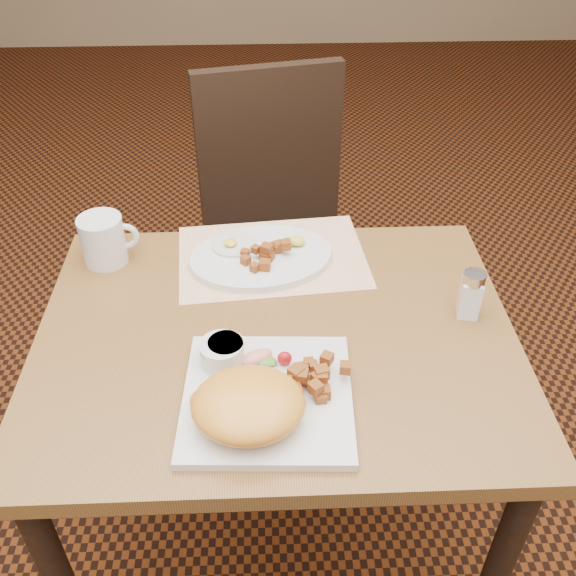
# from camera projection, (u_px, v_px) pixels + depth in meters

# --- Properties ---
(ground) EXTENTS (8.00, 8.00, 0.00)m
(ground) POSITION_uv_depth(u_px,v_px,m) (280.00, 545.00, 1.67)
(ground) COLOR black
(ground) RESTS_ON ground
(table) EXTENTS (0.90, 0.70, 0.75)m
(table) POSITION_uv_depth(u_px,v_px,m) (277.00, 373.00, 1.27)
(table) COLOR brown
(table) RESTS_ON ground
(chair_far) EXTENTS (0.50, 0.51, 0.97)m
(chair_far) POSITION_uv_depth(u_px,v_px,m) (279.00, 225.00, 1.87)
(chair_far) COLOR black
(chair_far) RESTS_ON ground
(placemat) EXTENTS (0.42, 0.31, 0.00)m
(placemat) POSITION_uv_depth(u_px,v_px,m) (272.00, 257.00, 1.39)
(placemat) COLOR white
(placemat) RESTS_ON table
(plate_square) EXTENTS (0.29, 0.29, 0.02)m
(plate_square) POSITION_uv_depth(u_px,v_px,m) (268.00, 397.00, 1.07)
(plate_square) COLOR silver
(plate_square) RESTS_ON table
(plate_oval) EXTENTS (0.34, 0.28, 0.02)m
(plate_oval) POSITION_uv_depth(u_px,v_px,m) (261.00, 257.00, 1.37)
(plate_oval) COLOR silver
(plate_oval) RESTS_ON placemat
(hollandaise_mound) EXTENTS (0.19, 0.16, 0.07)m
(hollandaise_mound) POSITION_uv_depth(u_px,v_px,m) (247.00, 405.00, 1.00)
(hollandaise_mound) COLOR gold
(hollandaise_mound) RESTS_ON plate_square
(ramekin) EXTENTS (0.08, 0.08, 0.04)m
(ramekin) POSITION_uv_depth(u_px,v_px,m) (222.00, 352.00, 1.11)
(ramekin) COLOR silver
(ramekin) RESTS_ON plate_square
(garnish_sq) EXTENTS (0.10, 0.05, 0.03)m
(garnish_sq) POSITION_uv_depth(u_px,v_px,m) (265.00, 358.00, 1.11)
(garnish_sq) COLOR #387223
(garnish_sq) RESTS_ON plate_square
(fried_egg) EXTENTS (0.10, 0.10, 0.02)m
(fried_egg) POSITION_uv_depth(u_px,v_px,m) (234.00, 244.00, 1.39)
(fried_egg) COLOR white
(fried_egg) RESTS_ON plate_oval
(garnish_ov) EXTENTS (0.06, 0.04, 0.02)m
(garnish_ov) POSITION_uv_depth(u_px,v_px,m) (295.00, 241.00, 1.39)
(garnish_ov) COLOR #387223
(garnish_ov) RESTS_ON plate_oval
(salt_shaker) EXTENTS (0.05, 0.05, 0.10)m
(salt_shaker) POSITION_uv_depth(u_px,v_px,m) (471.00, 294.00, 1.21)
(salt_shaker) COLOR white
(salt_shaker) RESTS_ON table
(coffee_mug) EXTENTS (0.12, 0.09, 0.11)m
(coffee_mug) POSITION_uv_depth(u_px,v_px,m) (104.00, 240.00, 1.35)
(coffee_mug) COLOR silver
(coffee_mug) RESTS_ON table
(home_fries_sq) EXTENTS (0.12, 0.10, 0.04)m
(home_fries_sq) POSITION_uv_depth(u_px,v_px,m) (312.00, 378.00, 1.07)
(home_fries_sq) COLOR #994D18
(home_fries_sq) RESTS_ON plate_square
(home_fries_ov) EXTENTS (0.11, 0.10, 0.04)m
(home_fries_ov) POSITION_uv_depth(u_px,v_px,m) (267.00, 254.00, 1.35)
(home_fries_ov) COLOR #994D18
(home_fries_ov) RESTS_ON plate_oval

